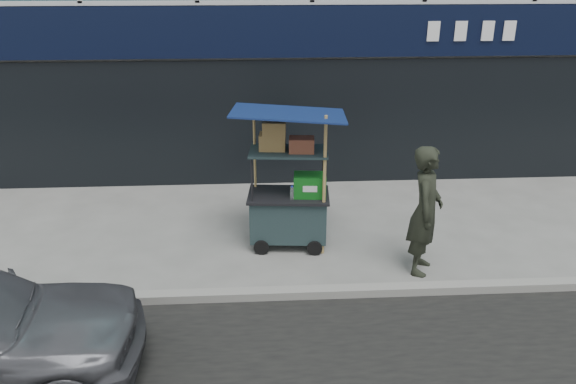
{
  "coord_description": "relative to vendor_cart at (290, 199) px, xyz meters",
  "views": [
    {
      "loc": [
        -1.03,
        -6.45,
        4.09
      ],
      "look_at": [
        -0.58,
        1.2,
        0.91
      ],
      "focal_mm": 35.0,
      "sensor_mm": 36.0,
      "label": 1
    }
  ],
  "objects": [
    {
      "name": "curb",
      "position": [
        0.55,
        -1.49,
        -0.7
      ],
      "size": [
        80.0,
        0.18,
        0.12
      ],
      "primitive_type": "cube",
      "color": "gray",
      "rests_on": "ground"
    },
    {
      "name": "vendor_man",
      "position": [
        1.81,
        -0.88,
        0.16
      ],
      "size": [
        0.66,
        0.79,
        1.84
      ],
      "primitive_type": "imported",
      "rotation": [
        0.0,
        0.0,
        1.18
      ],
      "color": "black",
      "rests_on": "ground"
    },
    {
      "name": "ground",
      "position": [
        0.55,
        -1.29,
        -0.76
      ],
      "size": [
        80.0,
        80.0,
        0.0
      ],
      "primitive_type": "plane",
      "color": "slate",
      "rests_on": "ground"
    },
    {
      "name": "vendor_cart",
      "position": [
        0.0,
        0.0,
        0.0
      ],
      "size": [
        1.69,
        1.27,
        2.17
      ],
      "rotation": [
        0.0,
        0.0,
        -0.09
      ],
      "color": "black",
      "rests_on": "ground"
    }
  ]
}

